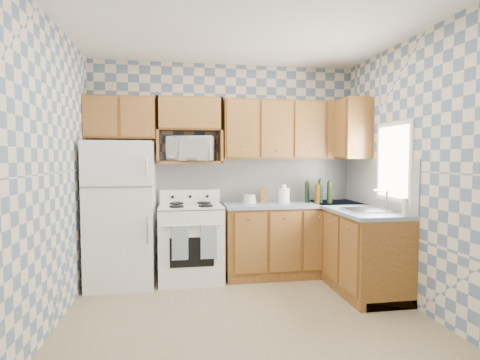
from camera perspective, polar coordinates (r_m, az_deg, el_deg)
name	(u,v)px	position (r m, az deg, el deg)	size (l,w,h in m)	color
floor	(248,321)	(3.65, 1.22, -20.73)	(3.40, 3.40, 0.00)	#796A4E
back_wall	(226,169)	(4.91, -2.19, 1.73)	(3.40, 0.02, 2.70)	slate
right_wall	(421,173)	(4.01, 25.87, 1.03)	(0.02, 3.20, 2.70)	slate
backsplash_back	(256,180)	(4.98, 2.40, 0.02)	(2.60, 0.01, 0.56)	silver
backsplash_right	(377,183)	(4.69, 20.08, -0.38)	(0.01, 1.60, 0.56)	silver
refrigerator	(122,213)	(4.62, -17.57, -4.88)	(0.75, 0.70, 1.68)	white
stove_body	(191,243)	(4.67, -7.47, -9.54)	(0.76, 0.65, 0.90)	white
cooktop	(191,206)	(4.59, -7.51, -3.99)	(0.76, 0.65, 0.03)	silver
backguard	(190,196)	(4.85, -7.63, -2.46)	(0.76, 0.08, 0.17)	white
dish_towel_left	(180,243)	(4.31, -9.12, -9.45)	(0.18, 0.03, 0.39)	navy
dish_towel_right	(209,242)	(4.32, -4.80, -9.38)	(0.18, 0.03, 0.39)	navy
base_cabinets_back	(293,240)	(4.91, 8.01, -9.02)	(1.75, 0.60, 0.88)	#61330B
base_cabinets_right	(352,247)	(4.66, 16.74, -9.79)	(0.60, 1.60, 0.88)	#61330B
countertop_back	(293,204)	(4.83, 8.07, -3.69)	(1.77, 0.63, 0.04)	slate
countertop_right	(353,208)	(4.58, 16.78, -4.18)	(0.63, 1.60, 0.04)	slate
upper_cabinets_back	(290,130)	(4.94, 7.67, 7.52)	(1.75, 0.33, 0.74)	#61330B
upper_cabinets_fridge	(121,118)	(4.78, -17.67, 8.97)	(0.82, 0.33, 0.50)	#61330B
upper_cabinets_right	(348,130)	(5.02, 16.14, 7.35)	(0.33, 0.70, 0.74)	#61330B
microwave_shelf	(190,162)	(4.71, -7.63, 2.67)	(0.80, 0.33, 0.03)	#61330B
microwave	(192,149)	(4.69, -7.36, 4.73)	(0.56, 0.38, 0.31)	white
sink	(368,210)	(4.27, 18.92, -4.42)	(0.48, 0.40, 0.03)	#B7B7BC
window	(393,162)	(4.38, 22.35, 2.59)	(0.02, 0.66, 0.86)	white
bottle_0	(320,192)	(4.86, 12.11, -1.73)	(0.06, 0.06, 0.29)	black
bottle_1	(329,193)	(4.84, 13.47, -1.88)	(0.06, 0.06, 0.27)	black
bottle_2	(330,193)	(4.95, 13.55, -1.87)	(0.06, 0.06, 0.25)	#4D2C08
bottle_3	(317,194)	(4.76, 11.67, -2.17)	(0.06, 0.06, 0.23)	#4D2C08
bottle_4	(307,192)	(4.86, 10.20, -1.87)	(0.06, 0.06, 0.26)	black
knife_block	(264,195)	(4.74, 3.70, -2.32)	(0.09, 0.09, 0.20)	brown
electric_kettle	(284,196)	(4.79, 6.70, -2.37)	(0.15, 0.15, 0.19)	white
food_containers	(250,199)	(4.69, 1.46, -2.94)	(0.16, 0.16, 0.11)	silver
soap_bottle	(405,207)	(4.05, 23.90, -3.80)	(0.06, 0.06, 0.17)	silver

